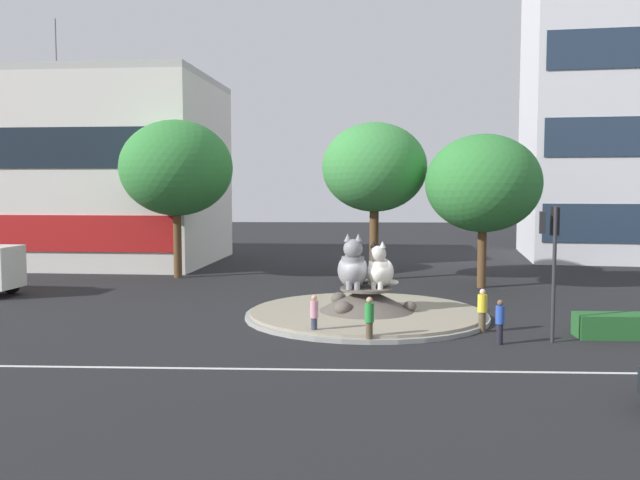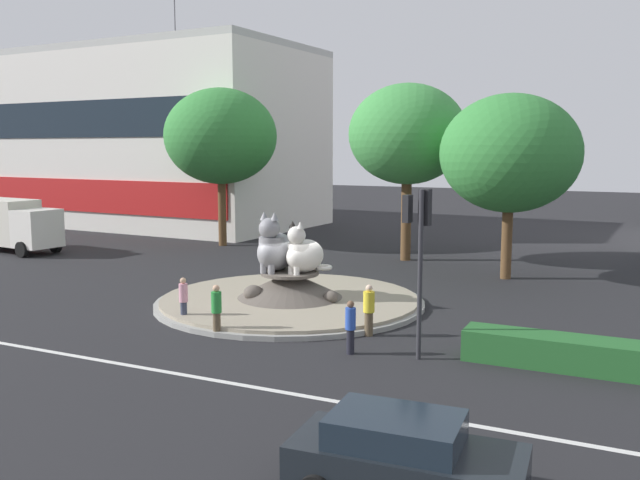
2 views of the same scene
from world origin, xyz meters
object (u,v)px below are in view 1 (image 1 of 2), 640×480
object	(u,v)px
broadleaf_tree_behind_island	(374,168)
second_tree_near_tower	(176,168)
pedestrian_blue_shirt	(500,321)
pedestrian_pink_shirt	(314,315)
traffic_light_mast	(552,243)
office_tower	(638,63)
third_tree_left	(483,183)
pedestrian_green_shirt	(369,319)
pedestrian_yellow_shirt	(482,309)
shophouse_block	(35,171)
cat_statue_white	(380,270)
cat_statue_grey	(353,268)

from	to	relation	value
broadleaf_tree_behind_island	second_tree_near_tower	distance (m)	12.27
pedestrian_blue_shirt	pedestrian_pink_shirt	size ratio (longest dim) A/B	1.01
traffic_light_mast	pedestrian_blue_shirt	world-z (taller)	traffic_light_mast
office_tower	pedestrian_blue_shirt	size ratio (longest dim) A/B	18.85
third_tree_left	pedestrian_pink_shirt	distance (m)	16.66
pedestrian_pink_shirt	pedestrian_green_shirt	bearing A→B (deg)	155.27
third_tree_left	pedestrian_yellow_shirt	world-z (taller)	third_tree_left
shophouse_block	pedestrian_green_shirt	size ratio (longest dim) A/B	16.17
shophouse_block	pedestrian_pink_shirt	xyz separation A→B (m)	(22.48, -25.53, -6.01)
third_tree_left	pedestrian_yellow_shirt	xyz separation A→B (m)	(-2.26, -12.00, -4.98)
pedestrian_yellow_shirt	second_tree_near_tower	bearing A→B (deg)	155.00
traffic_light_mast	pedestrian_pink_shirt	distance (m)	9.15
cat_statue_white	pedestrian_pink_shirt	distance (m)	5.08
traffic_light_mast	broadleaf_tree_behind_island	xyz separation A→B (m)	(-5.88, 16.66, 3.21)
cat_statue_white	third_tree_left	xyz separation A→B (m)	(6.14, 9.08, 3.81)
broadleaf_tree_behind_island	pedestrian_pink_shirt	xyz separation A→B (m)	(-2.83, -16.29, -5.99)
pedestrian_yellow_shirt	pedestrian_blue_shirt	distance (m)	2.11
broadleaf_tree_behind_island	pedestrian_yellow_shirt	distance (m)	16.62
office_tower	second_tree_near_tower	bearing A→B (deg)	-150.35
shophouse_block	pedestrian_green_shirt	distance (m)	36.61
traffic_light_mast	pedestrian_green_shirt	world-z (taller)	traffic_light_mast
cat_statue_white	broadleaf_tree_behind_island	world-z (taller)	broadleaf_tree_behind_island
cat_statue_white	second_tree_near_tower	distance (m)	18.09
cat_statue_white	traffic_light_mast	distance (m)	7.71
broadleaf_tree_behind_island	pedestrian_blue_shirt	distance (m)	18.59
pedestrian_green_shirt	shophouse_block	bearing A→B (deg)	-2.10
office_tower	broadleaf_tree_behind_island	bearing A→B (deg)	-139.02
broadleaf_tree_behind_island	pedestrian_pink_shirt	bearing A→B (deg)	-99.87
cat_statue_white	pedestrian_green_shirt	bearing A→B (deg)	8.58
cat_statue_grey	pedestrian_pink_shirt	size ratio (longest dim) A/B	1.48
office_tower	pedestrian_pink_shirt	bearing A→B (deg)	-120.66
cat_statue_white	office_tower	distance (m)	36.07
broadleaf_tree_behind_island	pedestrian_green_shirt	bearing A→B (deg)	-92.59
cat_statue_white	broadleaf_tree_behind_island	bearing A→B (deg)	-165.45
cat_statue_white	pedestrian_yellow_shirt	bearing A→B (deg)	68.33
pedestrian_yellow_shirt	pedestrian_blue_shirt	size ratio (longest dim) A/B	1.05
office_tower	pedestrian_blue_shirt	bearing A→B (deg)	-111.16
third_tree_left	pedestrian_pink_shirt	xyz separation A→B (m)	(-8.81, -13.23, -5.02)
traffic_light_mast	pedestrian_yellow_shirt	xyz separation A→B (m)	(-2.17, 1.60, -2.75)
broadleaf_tree_behind_island	pedestrian_green_shirt	distance (m)	18.27
pedestrian_yellow_shirt	pedestrian_green_shirt	bearing A→B (deg)	-134.74
second_tree_near_tower	pedestrian_pink_shirt	bearing A→B (deg)	-60.57
cat_statue_white	office_tower	size ratio (longest dim) A/B	0.07
traffic_light_mast	pedestrian_yellow_shirt	world-z (taller)	traffic_light_mast
third_tree_left	pedestrian_yellow_shirt	bearing A→B (deg)	-100.68
shophouse_block	pedestrian_blue_shirt	distance (m)	39.86
office_tower	pedestrian_yellow_shirt	distance (m)	36.66
cat_statue_grey	pedestrian_blue_shirt	bearing A→B (deg)	46.08
office_tower	pedestrian_yellow_shirt	bearing A→B (deg)	-113.23
second_tree_near_tower	pedestrian_pink_shirt	size ratio (longest dim) A/B	6.07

